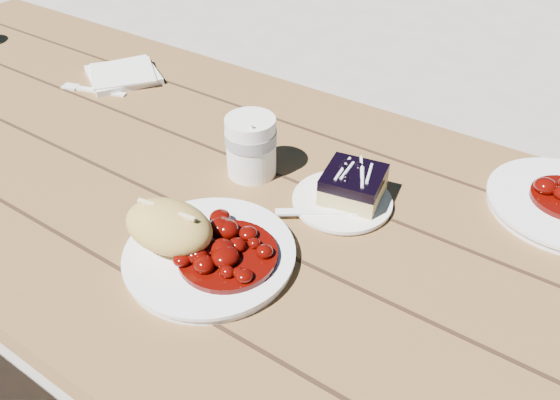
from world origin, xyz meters
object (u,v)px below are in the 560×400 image
Objects in this scene: dessert_plate at (342,202)px; coffee_cup at (251,146)px; bread_roll at (169,227)px; blueberry_cake at (353,184)px; main_plate at (210,255)px; picnic_table at (169,224)px.

dessert_plate is 1.47× the size of coffee_cup.
coffee_cup reaches higher than dessert_plate.
blueberry_cake is at bearing 57.76° from bread_roll.
bread_roll is at bearing -83.70° from coffee_cup.
blueberry_cake is at bearing 7.36° from coffee_cup.
dessert_plate is (0.10, 0.22, -0.00)m from main_plate.
bread_roll is 0.87× the size of dessert_plate.
dessert_plate is at bearing 11.48° from picnic_table.
bread_roll reaches higher than blueberry_cake.
coffee_cup is (0.17, 0.06, 0.22)m from picnic_table.
dessert_plate is at bearing -134.34° from blueberry_cake.
coffee_cup is at bearing 110.78° from main_plate.
picnic_table is at bearing 139.14° from bread_roll.
bread_roll reaches higher than dessert_plate.
main_plate is 0.23m from coffee_cup.
coffee_cup is (-0.18, -0.01, 0.05)m from dessert_plate.
bread_roll is (0.20, -0.17, 0.21)m from picnic_table.
main_plate is at bearing -124.97° from blueberry_cake.
bread_roll is at bearing -160.02° from main_plate.
coffee_cup is (-0.19, -0.02, 0.02)m from blueberry_cake.
picnic_table is 0.42m from blueberry_cake.
blueberry_cake is (0.36, 0.09, 0.20)m from picnic_table.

